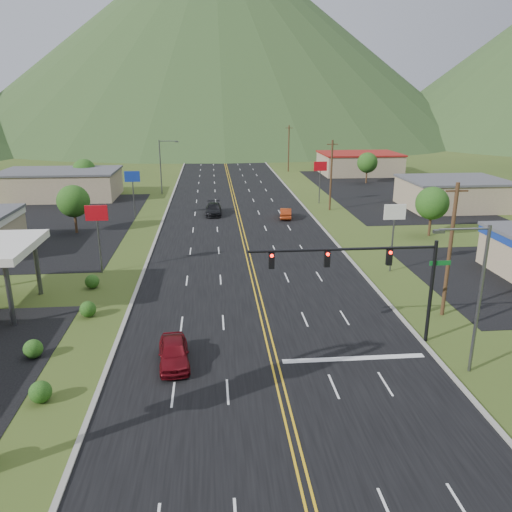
{
  "coord_description": "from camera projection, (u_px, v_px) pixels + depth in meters",
  "views": [
    {
      "loc": [
        -3.58,
        -15.13,
        15.59
      ],
      "look_at": [
        -0.45,
        19.68,
        4.5
      ],
      "focal_mm": 35.0,
      "sensor_mm": 36.0,
      "label": 1
    }
  ],
  "objects": [
    {
      "name": "building_east_mid",
      "position": [
        453.0,
        193.0,
        73.67
      ],
      "size": [
        14.4,
        11.4,
        4.3
      ],
      "color": "tan",
      "rests_on": "ground"
    },
    {
      "name": "traffic_signal",
      "position": [
        373.0,
        268.0,
        31.61
      ],
      "size": [
        13.1,
        0.43,
        7.0
      ],
      "color": "black",
      "rests_on": "ground"
    },
    {
      "name": "utility_pole_c",
      "position": [
        289.0,
        148.0,
        109.17
      ],
      "size": [
        1.6,
        0.28,
        10.0
      ],
      "color": "#382314",
      "rests_on": "ground"
    },
    {
      "name": "car_dark_mid",
      "position": [
        214.0,
        209.0,
        69.43
      ],
      "size": [
        2.27,
        5.37,
        1.55
      ],
      "primitive_type": "imported",
      "rotation": [
        0.0,
        0.0,
        -0.02
      ],
      "color": "black",
      "rests_on": "ground"
    },
    {
      "name": "car_red_near",
      "position": [
        174.0,
        353.0,
        30.36
      ],
      "size": [
        2.24,
        4.66,
        1.53
      ],
      "primitive_type": "imported",
      "rotation": [
        0.0,
        0.0,
        0.1
      ],
      "color": "#630B12",
      "rests_on": "ground"
    },
    {
      "name": "tree_east_b",
      "position": [
        367.0,
        163.0,
        94.47
      ],
      "size": [
        3.84,
        3.84,
        5.82
      ],
      "color": "#382314",
      "rests_on": "ground"
    },
    {
      "name": "building_west_far",
      "position": [
        61.0,
        184.0,
        80.87
      ],
      "size": [
        18.4,
        11.4,
        4.5
      ],
      "color": "tan",
      "rests_on": "ground"
    },
    {
      "name": "mountain_n",
      "position": [
        216.0,
        33.0,
        215.37
      ],
      "size": [
        220.0,
        220.0,
        85.0
      ],
      "primitive_type": "cone",
      "color": "#24401D",
      "rests_on": "ground"
    },
    {
      "name": "utility_pole_a",
      "position": [
        450.0,
        250.0,
        36.07
      ],
      "size": [
        1.6,
        0.28,
        10.0
      ],
      "color": "#382314",
      "rests_on": "ground"
    },
    {
      "name": "utility_pole_d",
      "position": [
        268.0,
        135.0,
        147.14
      ],
      "size": [
        1.6,
        0.28,
        10.0
      ],
      "color": "#382314",
      "rests_on": "ground"
    },
    {
      "name": "tree_west_a",
      "position": [
        73.0,
        201.0,
        59.22
      ],
      "size": [
        3.84,
        3.84,
        5.82
      ],
      "color": "#382314",
      "rests_on": "ground"
    },
    {
      "name": "pole_sign_east_b",
      "position": [
        320.0,
        171.0,
        75.92
      ],
      "size": [
        2.0,
        0.18,
        6.4
      ],
      "color": "#59595E",
      "rests_on": "ground"
    },
    {
      "name": "pole_sign_west_b",
      "position": [
        133.0,
        181.0,
        66.03
      ],
      "size": [
        2.0,
        0.18,
        6.4
      ],
      "color": "#59595E",
      "rests_on": "ground"
    },
    {
      "name": "tree_east_a",
      "position": [
        432.0,
        203.0,
        58.06
      ],
      "size": [
        3.84,
        3.84,
        5.82
      ],
      "color": "#382314",
      "rests_on": "ground"
    },
    {
      "name": "building_east_far",
      "position": [
        359.0,
        163.0,
        106.53
      ],
      "size": [
        16.4,
        12.4,
        4.5
      ],
      "color": "tan",
      "rests_on": "ground"
    },
    {
      "name": "pole_sign_west_a",
      "position": [
        97.0,
        220.0,
        45.14
      ],
      "size": [
        2.0,
        0.18,
        6.4
      ],
      "color": "#59595E",
      "rests_on": "ground"
    },
    {
      "name": "streetlight_west",
      "position": [
        162.0,
        163.0,
        83.27
      ],
      "size": [
        3.28,
        0.25,
        9.0
      ],
      "color": "#59595E",
      "rests_on": "ground"
    },
    {
      "name": "car_red_far",
      "position": [
        286.0,
        213.0,
        67.46
      ],
      "size": [
        2.04,
        4.4,
        1.4
      ],
      "primitive_type": "imported",
      "rotation": [
        0.0,
        0.0,
        3.01
      ],
      "color": "#982F10",
      "rests_on": "ground"
    },
    {
      "name": "pole_sign_east_a",
      "position": [
        394.0,
        219.0,
        45.54
      ],
      "size": [
        2.0,
        0.18,
        6.4
      ],
      "color": "#59595E",
      "rests_on": "ground"
    },
    {
      "name": "tree_west_b",
      "position": [
        84.0,
        170.0,
        84.43
      ],
      "size": [
        3.84,
        3.84,
        5.82
      ],
      "color": "#382314",
      "rests_on": "ground"
    },
    {
      "name": "utility_pole_b",
      "position": [
        331.0,
        175.0,
        71.2
      ],
      "size": [
        1.6,
        0.28,
        10.0
      ],
      "color": "#382314",
      "rests_on": "ground"
    },
    {
      "name": "streetlight_east",
      "position": [
        475.0,
        290.0,
        28.26
      ],
      "size": [
        3.28,
        0.25,
        9.0
      ],
      "color": "#59595E",
      "rests_on": "ground"
    }
  ]
}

